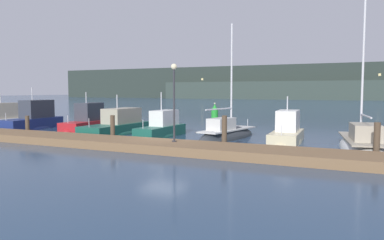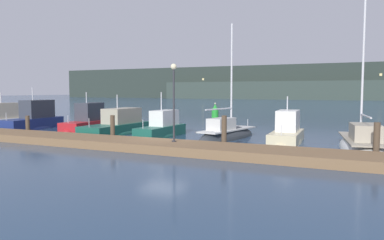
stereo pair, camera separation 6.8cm
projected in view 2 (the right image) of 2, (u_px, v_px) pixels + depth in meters
name	position (u px, v px, depth m)	size (l,w,h in m)	color
ground_plane	(163.00, 146.00, 21.46)	(400.00, 400.00, 0.00)	navy
dock	(149.00, 145.00, 20.09)	(44.92, 2.80, 0.45)	brown
mooring_pile_1	(28.00, 126.00, 26.19)	(0.28, 0.28, 1.41)	#4C3D2D
mooring_pile_2	(113.00, 128.00, 23.08)	(0.28, 0.28, 1.64)	#4C3D2D
mooring_pile_3	(224.00, 133.00, 19.97)	(0.28, 0.28, 1.83)	#4C3D2D
mooring_pile_4	(377.00, 141.00, 16.87)	(0.28, 0.28, 1.73)	#4C3D2D
motorboat_berth_1	(2.00, 123.00, 32.87)	(2.30, 5.03, 3.60)	white
motorboat_berth_2	(33.00, 123.00, 30.94)	(2.47, 6.41, 4.03)	navy
motorboat_berth_3	(87.00, 124.00, 30.62)	(2.48, 5.68, 3.59)	red
motorboat_berth_4	(117.00, 129.00, 27.44)	(2.31, 6.95, 3.44)	#195647
motorboat_berth_5	(161.00, 132.00, 25.67)	(1.67, 5.24, 3.63)	#195647
sailboat_berth_6	(227.00, 137.00, 24.53)	(2.85, 6.54, 8.31)	#2D3338
motorboat_berth_7	(287.00, 137.00, 22.75)	(2.05, 5.14, 3.44)	beige
sailboat_berth_8	(362.00, 147.00, 20.05)	(3.33, 7.65, 9.53)	white
channel_buoy	(215.00, 114.00, 39.89)	(1.09, 1.09, 1.87)	green
dock_lamppost	(174.00, 90.00, 19.60)	(0.32, 0.32, 4.11)	#2D2D33
hillside_backdrop	(341.00, 83.00, 134.27)	(240.00, 23.00, 12.69)	#28332D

